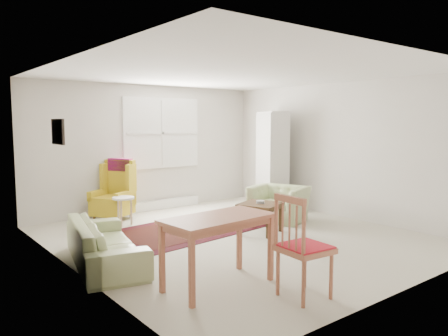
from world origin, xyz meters
TOP-DOWN VIEW (x-y plane):
  - room at (0.02, 0.21)m, footprint 5.04×5.54m
  - rug at (-0.38, 0.87)m, footprint 2.66×1.87m
  - sofa at (-2.10, 0.04)m, footprint 1.12×1.97m
  - armchair at (1.36, 0.42)m, footprint 1.13×1.20m
  - wingback_chair at (-0.98, 2.35)m, footprint 0.90×0.89m
  - coffee_table at (0.47, -0.04)m, footprint 0.77×0.77m
  - stool at (-1.03, 1.78)m, footprint 0.45×0.45m
  - cabinet at (2.10, 1.35)m, footprint 0.67×0.89m
  - desk at (-1.44, -1.44)m, footprint 1.25×0.68m
  - desk_chair at (-0.94, -2.21)m, footprint 0.50×0.50m

SIDE VIEW (x-z plane):
  - rug at x=-0.38m, z-range 0.00..0.02m
  - coffee_table at x=0.47m, z-range 0.00..0.49m
  - stool at x=-1.03m, z-range 0.00..0.50m
  - armchair at x=1.36m, z-range 0.00..0.74m
  - sofa at x=-2.10m, z-range 0.00..0.75m
  - desk at x=-1.44m, z-range 0.00..0.77m
  - desk_chair at x=-0.94m, z-range 0.00..1.06m
  - wingback_chair at x=-0.98m, z-range 0.00..1.10m
  - cabinet at x=2.10m, z-range 0.00..1.98m
  - room at x=0.02m, z-range 0.00..2.51m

